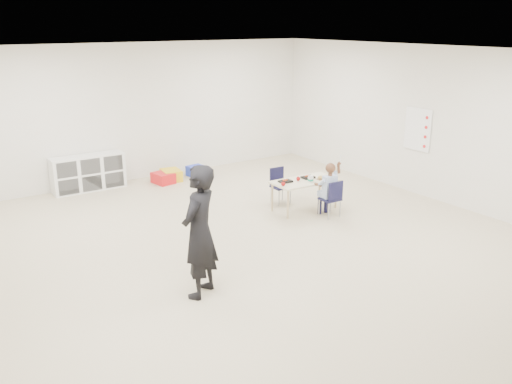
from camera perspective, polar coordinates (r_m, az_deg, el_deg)
room at (r=7.58m, az=0.58°, el=3.81°), size 9.00×9.02×2.80m
table at (r=9.59m, az=5.13°, el=-0.27°), size 1.19×0.62×0.54m
chair_near at (r=9.29m, az=7.79°, el=-0.65°), size 0.32×0.30×0.65m
chair_far at (r=9.88m, az=2.64°, el=0.63°), size 0.32×0.30×0.65m
child at (r=9.23m, az=7.84°, el=0.45°), size 0.44×0.44×1.02m
lunch_tray_near at (r=9.64m, az=5.50°, el=1.56°), size 0.22×0.17×0.03m
lunch_tray_far at (r=9.37m, az=3.13°, el=1.13°), size 0.22×0.17×0.03m
milk_carton at (r=9.44m, az=5.77°, el=1.41°), size 0.07×0.07×0.10m
bread_roll at (r=9.58m, az=6.79°, el=1.53°), size 0.09×0.09×0.07m
apple_near at (r=9.47m, az=4.47°, el=1.41°), size 0.07×0.07×0.07m
apple_far at (r=9.15m, az=2.88°, el=0.87°), size 0.07×0.07×0.07m
cubby_shelf at (r=11.14m, az=-17.24°, el=1.95°), size 1.40×0.40×0.70m
rules_poster at (r=10.71m, az=16.65°, el=6.35°), size 0.02×0.60×0.80m
adult at (r=6.46m, az=-5.97°, el=-4.20°), size 0.71×0.66×1.64m
bin_red at (r=11.31m, az=-9.74°, el=1.46°), size 0.41×0.49×0.22m
bin_yellow at (r=11.48m, az=-8.92°, el=1.77°), size 0.42×0.51×0.23m
bin_blue at (r=11.71m, az=-6.14°, el=2.17°), size 0.40×0.49×0.22m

